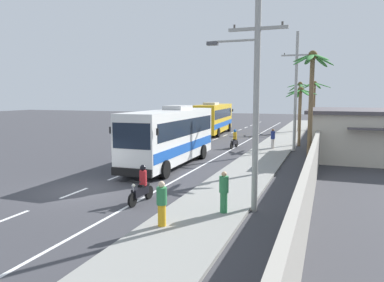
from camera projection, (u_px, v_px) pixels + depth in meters
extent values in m
plane|color=#3A3A3F|center=(82.00, 190.00, 18.10)|extent=(160.00, 160.00, 0.00)
cube|color=gray|center=(258.00, 163.00, 25.06)|extent=(3.20, 90.00, 0.14)
cube|color=white|center=(8.00, 218.00, 13.93)|extent=(0.16, 2.00, 0.01)
cube|color=white|center=(74.00, 193.00, 17.54)|extent=(0.16, 2.00, 0.01)
cube|color=white|center=(118.00, 176.00, 21.15)|extent=(0.16, 2.00, 0.01)
cube|color=white|center=(149.00, 165.00, 24.76)|extent=(0.16, 2.00, 0.01)
cube|color=white|center=(172.00, 156.00, 28.37)|extent=(0.16, 2.00, 0.01)
cube|color=white|center=(190.00, 149.00, 31.98)|extent=(0.16, 2.00, 0.01)
cube|color=white|center=(204.00, 144.00, 35.59)|extent=(0.16, 2.00, 0.01)
cube|color=white|center=(215.00, 139.00, 39.20)|extent=(0.16, 2.00, 0.01)
cube|color=white|center=(225.00, 135.00, 42.81)|extent=(0.16, 2.00, 0.01)
cube|color=white|center=(233.00, 132.00, 46.42)|extent=(0.16, 2.00, 0.01)
cube|color=white|center=(240.00, 130.00, 50.03)|extent=(0.16, 2.00, 0.01)
cube|color=white|center=(246.00, 127.00, 53.64)|extent=(0.16, 2.00, 0.01)
cube|color=white|center=(251.00, 125.00, 57.25)|extent=(0.16, 2.00, 0.01)
cube|color=white|center=(256.00, 124.00, 60.86)|extent=(0.16, 2.00, 0.01)
cube|color=white|center=(260.00, 122.00, 64.48)|extent=(0.16, 2.00, 0.01)
cube|color=white|center=(229.00, 151.00, 30.87)|extent=(0.14, 70.00, 0.01)
cube|color=#9E998E|center=(319.00, 142.00, 27.34)|extent=(0.24, 60.00, 2.30)
cube|color=white|center=(171.00, 135.00, 24.21)|extent=(2.56, 10.61, 3.26)
cube|color=#192333|center=(172.00, 126.00, 24.33)|extent=(2.58, 9.76, 1.04)
cube|color=#192333|center=(132.00, 136.00, 19.24)|extent=(2.22, 0.13, 1.37)
cube|color=blue|center=(171.00, 146.00, 24.30)|extent=(2.60, 10.40, 0.59)
cube|color=black|center=(131.00, 172.00, 19.39)|extent=(2.36, 0.19, 0.44)
cube|color=#B7B7B7|center=(178.00, 108.00, 25.23)|extent=(1.36, 2.35, 0.28)
cube|color=black|center=(157.00, 132.00, 18.95)|extent=(0.12, 0.08, 0.36)
cube|color=black|center=(111.00, 130.00, 19.87)|extent=(0.12, 0.08, 0.36)
cylinder|color=black|center=(165.00, 169.00, 20.54)|extent=(0.34, 1.04, 1.04)
cylinder|color=black|center=(127.00, 167.00, 21.32)|extent=(0.34, 1.04, 1.04)
cylinder|color=black|center=(202.00, 152.00, 26.98)|extent=(0.34, 1.04, 1.04)
cylinder|color=black|center=(173.00, 150.00, 27.76)|extent=(0.34, 1.04, 1.04)
cube|color=gold|center=(214.00, 118.00, 44.09)|extent=(3.33, 10.91, 3.15)
cube|color=#192333|center=(213.00, 113.00, 43.83)|extent=(3.29, 10.05, 1.01)
cube|color=#192333|center=(222.00, 112.00, 49.12)|extent=(2.30, 0.28, 1.32)
cube|color=blue|center=(213.00, 124.00, 44.17)|extent=(3.35, 10.69, 0.57)
cube|color=black|center=(222.00, 126.00, 49.43)|extent=(2.46, 0.35, 0.44)
cube|color=#B7B7B7|center=(211.00, 104.00, 42.59)|extent=(1.56, 2.46, 0.28)
cube|color=black|center=(211.00, 110.00, 49.28)|extent=(0.13, 0.09, 0.36)
cube|color=black|center=(233.00, 110.00, 48.50)|extent=(0.13, 0.09, 0.36)
cylinder|color=black|center=(211.00, 127.00, 48.19)|extent=(0.40, 1.06, 1.04)
cylinder|color=black|center=(229.00, 127.00, 47.52)|extent=(0.40, 1.06, 1.04)
cylinder|color=black|center=(197.00, 132.00, 41.52)|extent=(0.40, 1.06, 1.04)
cylinder|color=black|center=(218.00, 133.00, 40.85)|extent=(0.40, 1.06, 1.04)
cylinder|color=black|center=(232.00, 146.00, 31.92)|extent=(0.14, 0.61, 0.60)
cylinder|color=black|center=(236.00, 144.00, 33.15)|extent=(0.16, 0.61, 0.60)
cube|color=black|center=(234.00, 142.00, 32.46)|extent=(0.32, 1.11, 0.36)
cube|color=black|center=(235.00, 140.00, 32.71)|extent=(0.28, 0.62, 0.12)
cylinder|color=gray|center=(232.00, 142.00, 31.99)|extent=(0.08, 0.32, 0.67)
cylinder|color=black|center=(233.00, 137.00, 32.03)|extent=(0.56, 0.08, 0.04)
sphere|color=#EAEACC|center=(232.00, 139.00, 31.93)|extent=(0.14, 0.14, 0.14)
cylinder|color=gold|center=(235.00, 136.00, 32.62)|extent=(0.32, 0.32, 0.66)
sphere|color=blue|center=(235.00, 131.00, 32.56)|extent=(0.26, 0.26, 0.26)
cylinder|color=black|center=(133.00, 200.00, 15.31)|extent=(0.13, 0.60, 0.60)
cylinder|color=black|center=(149.00, 192.00, 16.55)|extent=(0.15, 0.60, 0.60)
cube|color=black|center=(140.00, 191.00, 15.86)|extent=(0.29, 1.11, 0.36)
cube|color=black|center=(144.00, 185.00, 16.11)|extent=(0.27, 0.61, 0.12)
cylinder|color=gray|center=(134.00, 192.00, 15.38)|extent=(0.07, 0.32, 0.67)
cylinder|color=black|center=(135.00, 181.00, 15.42)|extent=(0.56, 0.07, 0.04)
sphere|color=#EAEACC|center=(134.00, 185.00, 15.33)|extent=(0.14, 0.14, 0.14)
cylinder|color=red|center=(143.00, 178.00, 16.02)|extent=(0.32, 0.32, 0.65)
sphere|color=black|center=(143.00, 168.00, 15.97)|extent=(0.26, 0.26, 0.26)
cylinder|color=beige|center=(273.00, 144.00, 31.26)|extent=(0.28, 0.28, 0.82)
cylinder|color=navy|center=(273.00, 135.00, 31.17)|extent=(0.36, 0.36, 0.65)
sphere|color=brown|center=(273.00, 130.00, 31.12)|extent=(0.21, 0.21, 0.21)
cylinder|color=#2D7A47|center=(224.00, 202.00, 14.15)|extent=(0.28, 0.28, 0.79)
cylinder|color=#2D7A47|center=(224.00, 184.00, 14.06)|extent=(0.36, 0.36, 0.63)
sphere|color=tan|center=(224.00, 174.00, 14.01)|extent=(0.20, 0.20, 0.20)
cylinder|color=gold|center=(162.00, 215.00, 12.69)|extent=(0.28, 0.28, 0.76)
cylinder|color=#2D7A47|center=(162.00, 196.00, 12.61)|extent=(0.36, 0.36, 0.60)
sphere|color=beige|center=(162.00, 184.00, 12.56)|extent=(0.23, 0.23, 0.23)
cylinder|color=#9E9E99|center=(256.00, 100.00, 14.28)|extent=(0.24, 0.24, 8.83)
cube|color=#9E9E99|center=(258.00, 29.00, 13.95)|extent=(2.27, 0.12, 0.12)
cylinder|color=#4C4742|center=(234.00, 27.00, 14.25)|extent=(0.08, 0.08, 0.16)
cylinder|color=#4C4742|center=(282.00, 24.00, 13.63)|extent=(0.08, 0.08, 0.16)
cylinder|color=#9E9E99|center=(235.00, 41.00, 14.31)|extent=(1.79, 0.09, 0.09)
cube|color=#4C4C51|center=(213.00, 43.00, 14.63)|extent=(0.44, 0.24, 0.14)
cylinder|color=#9E9E99|center=(296.00, 92.00, 30.33)|extent=(0.24, 0.24, 9.74)
cube|color=#9E9E99|center=(297.00, 55.00, 29.96)|extent=(2.50, 0.12, 0.12)
cylinder|color=#4C4742|center=(284.00, 54.00, 30.29)|extent=(0.08, 0.08, 0.16)
cylinder|color=#4C4742|center=(310.00, 53.00, 29.60)|extent=(0.08, 0.08, 0.16)
cylinder|color=brown|center=(299.00, 108.00, 46.31)|extent=(0.30, 0.30, 5.98)
ellipsoid|color=#3D893D|center=(308.00, 86.00, 45.65)|extent=(1.81, 0.37, 0.63)
ellipsoid|color=#3D893D|center=(302.00, 87.00, 46.66)|extent=(0.73, 1.72, 0.97)
ellipsoid|color=#3D893D|center=(295.00, 87.00, 46.59)|extent=(1.62, 1.12, 1.03)
ellipsoid|color=#3D893D|center=(294.00, 85.00, 45.77)|extent=(1.72, 1.28, 0.60)
ellipsoid|color=#3D893D|center=(301.00, 87.00, 45.17)|extent=(0.72, 1.74, 0.95)
sphere|color=brown|center=(300.00, 84.00, 45.94)|extent=(0.56, 0.56, 0.56)
cylinder|color=brown|center=(314.00, 107.00, 48.31)|extent=(0.28, 0.28, 6.15)
ellipsoid|color=#337F33|center=(323.00, 85.00, 47.65)|extent=(2.08, 0.45, 0.78)
ellipsoid|color=#337F33|center=(318.00, 86.00, 48.72)|extent=(1.04, 2.04, 0.86)
ellipsoid|color=#337F33|center=(309.00, 86.00, 48.84)|extent=(1.79, 1.63, 0.80)
ellipsoid|color=#337F33|center=(308.00, 85.00, 47.75)|extent=(1.95, 1.41, 0.72)
ellipsoid|color=#337F33|center=(317.00, 85.00, 46.93)|extent=(0.97, 2.11, 0.66)
sphere|color=brown|center=(315.00, 83.00, 47.92)|extent=(0.56, 0.56, 0.56)
cylinder|color=brown|center=(300.00, 118.00, 33.54)|extent=(0.26, 0.26, 5.06)
ellipsoid|color=#337F33|center=(309.00, 92.00, 33.04)|extent=(1.50, 0.45, 0.60)
ellipsoid|color=#337F33|center=(306.00, 93.00, 33.57)|extent=(1.23, 1.29, 0.77)
ellipsoid|color=#337F33|center=(299.00, 94.00, 33.92)|extent=(0.78, 1.42, 0.86)
ellipsoid|color=#337F33|center=(294.00, 92.00, 33.83)|extent=(1.45, 1.12, 0.51)
ellipsoid|color=#337F33|center=(293.00, 93.00, 33.24)|extent=(1.44, 0.87, 0.81)
ellipsoid|color=#337F33|center=(297.00, 92.00, 32.73)|extent=(0.94, 1.50, 0.57)
ellipsoid|color=#337F33|center=(305.00, 93.00, 32.59)|extent=(1.16, 1.37, 0.71)
sphere|color=brown|center=(301.00, 90.00, 33.23)|extent=(0.56, 0.56, 0.56)
cylinder|color=brown|center=(311.00, 112.00, 23.54)|extent=(0.29, 0.29, 7.08)
ellipsoid|color=#3D893D|center=(323.00, 60.00, 22.95)|extent=(1.36, 0.42, 0.84)
ellipsoid|color=#3D893D|center=(320.00, 61.00, 23.43)|extent=(1.17, 1.22, 0.86)
ellipsoid|color=#3D893D|center=(309.00, 59.00, 23.82)|extent=(0.86, 1.46, 0.64)
ellipsoid|color=#3D893D|center=(303.00, 58.00, 23.67)|extent=(1.44, 1.06, 0.49)
ellipsoid|color=#3D893D|center=(303.00, 59.00, 22.99)|extent=(1.35, 1.05, 0.79)
ellipsoid|color=#3D893D|center=(311.00, 57.00, 22.51)|extent=(0.54, 1.48, 0.59)
ellipsoid|color=#3D893D|center=(321.00, 57.00, 22.49)|extent=(1.26, 1.28, 0.61)
sphere|color=brown|center=(313.00, 55.00, 23.10)|extent=(0.56, 0.56, 0.56)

